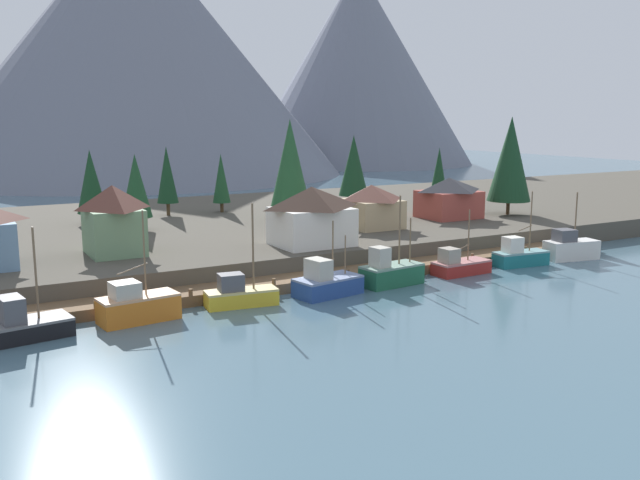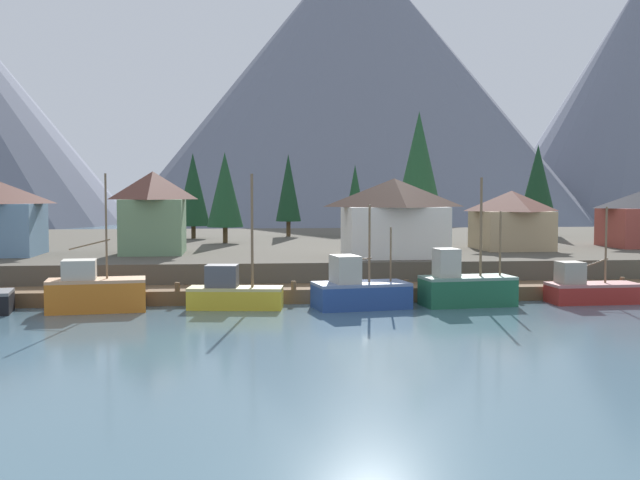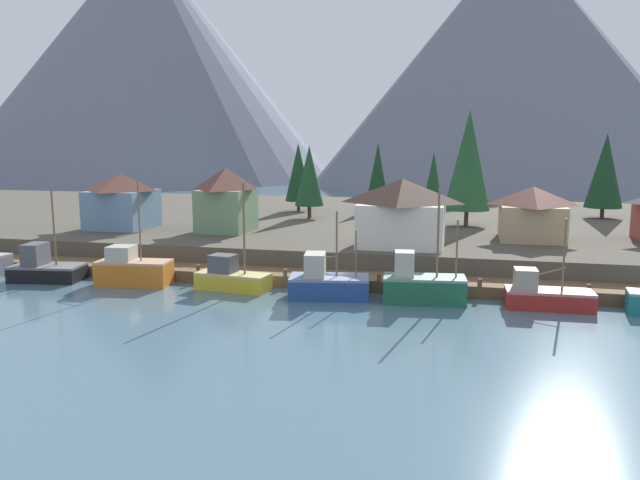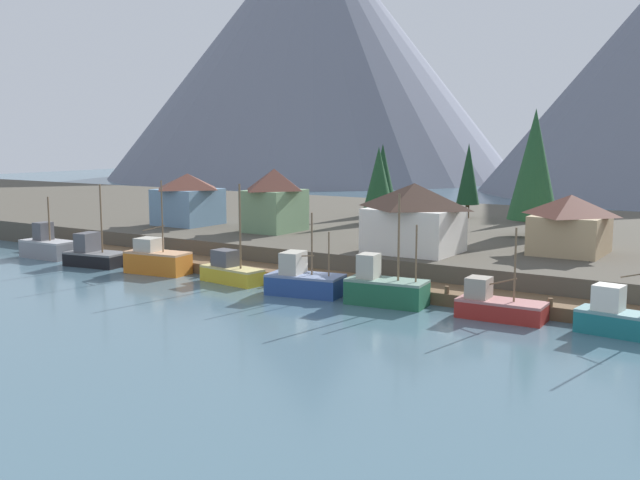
# 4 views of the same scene
# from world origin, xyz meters

# --- Properties ---
(ground_plane) EXTENTS (400.00, 400.00, 1.00)m
(ground_plane) POSITION_xyz_m (0.00, 20.00, -0.50)
(ground_plane) COLOR #476675
(dock) EXTENTS (80.00, 4.00, 1.60)m
(dock) POSITION_xyz_m (0.00, 1.99, 0.50)
(dock) COLOR brown
(dock) RESTS_ON ground_plane
(shoreline_bank) EXTENTS (400.00, 56.00, 2.50)m
(shoreline_bank) POSITION_xyz_m (0.00, 32.00, 1.25)
(shoreline_bank) COLOR #4C473D
(shoreline_bank) RESTS_ON ground_plane
(mountain_west_peak) EXTENTS (129.32, 129.32, 81.83)m
(mountain_west_peak) POSITION_xyz_m (-98.90, 149.93, 40.91)
(mountain_west_peak) COLOR slate
(mountain_west_peak) RESTS_ON ground_plane
(fishing_boat_grey) EXTENTS (6.29, 2.92, 6.69)m
(fishing_boat_grey) POSITION_xyz_m (-33.89, -1.60, 1.21)
(fishing_boat_grey) COLOR gray
(fishing_boat_grey) RESTS_ON ground_plane
(fishing_boat_black) EXTENTS (6.48, 4.00, 8.35)m
(fishing_boat_black) POSITION_xyz_m (-25.68, -2.21, 1.09)
(fishing_boat_black) COLOR black
(fishing_boat_black) RESTS_ON ground_plane
(fishing_boat_orange) EXTENTS (6.52, 3.40, 9.01)m
(fishing_boat_orange) POSITION_xyz_m (-17.20, -1.86, 1.31)
(fishing_boat_orange) COLOR #CC6B1E
(fishing_boat_orange) RESTS_ON ground_plane
(fishing_boat_yellow) EXTENTS (6.49, 3.02, 9.00)m
(fishing_boat_yellow) POSITION_xyz_m (-8.20, -1.61, 1.06)
(fishing_boat_yellow) COLOR gold
(fishing_boat_yellow) RESTS_ON ground_plane
(fishing_boat_blue) EXTENTS (6.69, 4.11, 6.93)m
(fishing_boat_blue) POSITION_xyz_m (0.18, -2.26, 1.19)
(fishing_boat_blue) COLOR navy
(fishing_boat_blue) RESTS_ON ground_plane
(fishing_boat_green) EXTENTS (6.52, 3.43, 8.79)m
(fishing_boat_green) POSITION_xyz_m (7.63, -1.88, 1.28)
(fishing_boat_green) COLOR #1E5B3D
(fishing_boat_green) RESTS_ON ground_plane
(fishing_boat_red) EXTENTS (6.34, 2.78, 6.76)m
(fishing_boat_red) POSITION_xyz_m (16.70, -1.53, 0.96)
(fishing_boat_red) COLOR maroon
(fishing_boat_red) RESTS_ON ground_plane
(fishing_boat_teal) EXTENTS (6.46, 2.87, 8.23)m
(fishing_boat_teal) POSITION_xyz_m (25.25, -1.53, 1.14)
(fishing_boat_teal) COLOR #196B70
(fishing_boat_teal) RESTS_ON ground_plane
(house_tan) EXTENTS (6.46, 7.06, 5.40)m
(house_tan) POSITION_xyz_m (17.19, 15.97, 5.26)
(house_tan) COLOR tan
(house_tan) RESTS_ON shoreline_bank
(house_blue) EXTENTS (6.78, 6.94, 6.19)m
(house_blue) POSITION_xyz_m (-27.63, 13.96, 5.66)
(house_blue) COLOR #6689A8
(house_blue) RESTS_ON shoreline_bank
(house_green) EXTENTS (5.44, 6.72, 7.05)m
(house_green) POSITION_xyz_m (-15.03, 14.45, 6.10)
(house_green) COLOR #6B8E66
(house_green) RESTS_ON shoreline_bank
(house_white) EXTENTS (8.30, 6.87, 6.39)m
(house_white) POSITION_xyz_m (4.85, 9.03, 5.77)
(house_white) COLOR silver
(house_white) RESTS_ON shoreline_bank
(conifer_near_left) EXTENTS (3.75, 3.75, 9.39)m
(conifer_near_left) POSITION_xyz_m (-9.10, 28.05, 8.01)
(conifer_near_left) COLOR #4C3823
(conifer_near_left) RESTS_ON shoreline_bank
(conifer_mid_left) EXTENTS (5.34, 5.34, 13.53)m
(conifer_mid_left) POSITION_xyz_m (10.76, 25.67, 10.18)
(conifer_mid_left) COLOR #4C3823
(conifer_mid_left) RESTS_ON shoreline_bank
(conifer_mid_right) EXTENTS (3.79, 3.79, 9.65)m
(conifer_mid_right) POSITION_xyz_m (-12.78, 36.02, 8.04)
(conifer_mid_right) COLOR #4C3823
(conifer_mid_right) RESTS_ON shoreline_bank
(conifer_back_left) EXTENTS (2.99, 2.99, 9.75)m
(conifer_back_left) POSITION_xyz_m (-1.82, 39.05, 8.25)
(conifer_back_left) COLOR #4C3823
(conifer_back_left) RESTS_ON shoreline_bank
(conifer_back_right) EXTENTS (2.59, 2.59, 8.52)m
(conifer_back_right) POSITION_xyz_m (6.08, 38.61, 7.43)
(conifer_back_right) COLOR #4C3823
(conifer_back_right) RESTS_ON shoreline_bank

